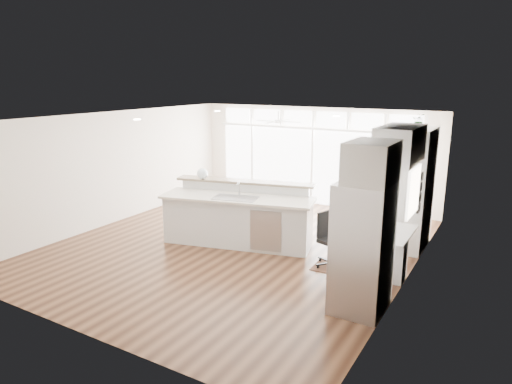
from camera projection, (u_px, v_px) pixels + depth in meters
The scene contains 24 objects.
floor at pixel (237, 246), 9.71m from camera, with size 7.00×8.00×0.02m, color #3D2112.
ceiling at pixel (235, 118), 9.06m from camera, with size 7.00×8.00×0.02m, color white.
wall_back at pixel (314, 156), 12.73m from camera, with size 7.00×0.04×2.70m, color white.
wall_front at pixel (73, 242), 6.04m from camera, with size 7.00×0.04×2.70m, color white.
wall_left at pixel (115, 167), 11.10m from camera, with size 0.04×8.00×2.70m, color white.
wall_right at pixel (411, 207), 7.67m from camera, with size 0.04×8.00×2.70m, color white.
glass_wall at pixel (312, 167), 12.76m from camera, with size 5.80×0.06×2.08m, color white.
transom_row at pixel (314, 119), 12.43m from camera, with size 5.90×0.06×0.40m, color white.
desk_window at pixel (413, 192), 7.89m from camera, with size 0.04×0.85×0.85m, color silver.
ceiling_fan at pixel (278, 117), 11.70m from camera, with size 1.16×1.16×0.32m, color white.
recessed_lights at pixel (241, 118), 9.23m from camera, with size 3.40×3.00×0.02m, color white.
oven_cabinet at pixel (413, 189), 9.36m from camera, with size 0.64×1.20×2.50m, color silver.
desk_nook at pixel (389, 251), 8.34m from camera, with size 0.72×1.30×0.76m, color silver.
upper_cabinets at pixel (400, 145), 7.84m from camera, with size 0.64×1.30×0.64m, color silver.
refrigerator at pixel (362, 247), 6.81m from camera, with size 0.76×0.90×2.00m, color #A6A6AA.
fridge_cabinet at pixel (372, 162), 6.47m from camera, with size 0.64×0.90×0.60m, color silver.
framed_photos at pixel (420, 193), 8.45m from camera, with size 0.06×0.22×0.80m, color black.
kitchen_island at pixel (238, 215), 9.65m from camera, with size 3.23×1.22×1.28m, color silver.
rug at pixel (338, 268), 8.53m from camera, with size 0.88×0.64×0.01m, color #351A11.
office_chair at pixel (333, 240), 8.51m from camera, with size 0.54×0.49×1.03m, color black.
fishbowl at pixel (202, 174), 10.10m from camera, with size 0.24×0.24×0.24m, color white.
monitor at pixel (387, 221), 8.24m from camera, with size 0.08×0.47×0.39m, color black.
keyboard at pixel (377, 229), 8.36m from camera, with size 0.13×0.35×0.02m, color silver.
potted_plant at pixel (419, 122), 9.03m from camera, with size 0.26×0.28×0.22m, color #2B6129.
Camera 1 is at (4.98, -7.69, 3.46)m, focal length 32.00 mm.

